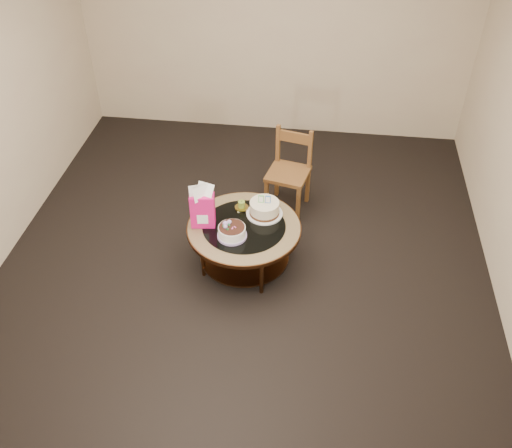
# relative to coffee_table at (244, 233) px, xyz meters

# --- Properties ---
(ground) EXTENTS (5.00, 5.00, 0.00)m
(ground) POSITION_rel_coffee_table_xyz_m (-0.00, 0.00, -0.38)
(ground) COLOR black
(ground) RESTS_ON ground
(room_walls) EXTENTS (4.52, 5.02, 2.61)m
(room_walls) POSITION_rel_coffee_table_xyz_m (-0.00, 0.00, 1.16)
(room_walls) COLOR beige
(room_walls) RESTS_ON ground
(coffee_table) EXTENTS (1.02, 1.02, 0.46)m
(coffee_table) POSITION_rel_coffee_table_xyz_m (0.00, 0.00, 0.00)
(coffee_table) COLOR #553018
(coffee_table) RESTS_ON ground
(decorated_cake) EXTENTS (0.26, 0.26, 0.15)m
(decorated_cake) POSITION_rel_coffee_table_xyz_m (-0.08, -0.15, 0.13)
(decorated_cake) COLOR #AA8FCB
(decorated_cake) RESTS_ON coffee_table
(cream_cake) EXTENTS (0.33, 0.33, 0.21)m
(cream_cake) POSITION_rel_coffee_table_xyz_m (0.16, 0.19, 0.15)
(cream_cake) COLOR white
(cream_cake) RESTS_ON coffee_table
(gift_bag) EXTENTS (0.22, 0.17, 0.42)m
(gift_bag) POSITION_rel_coffee_table_xyz_m (-0.36, -0.03, 0.29)
(gift_bag) COLOR #EE1679
(gift_bag) RESTS_ON coffee_table
(pillar_candle) EXTENTS (0.14, 0.14, 0.09)m
(pillar_candle) POSITION_rel_coffee_table_xyz_m (-0.06, 0.24, 0.11)
(pillar_candle) COLOR #DCC25A
(pillar_candle) RESTS_ON coffee_table
(dining_chair) EXTENTS (0.47, 0.47, 0.85)m
(dining_chair) POSITION_rel_coffee_table_xyz_m (0.32, 0.94, 0.05)
(dining_chair) COLOR brown
(dining_chair) RESTS_ON ground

